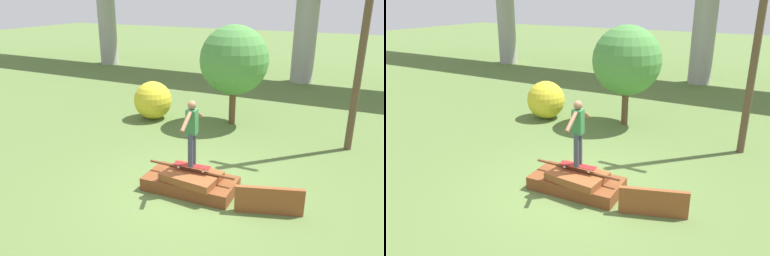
# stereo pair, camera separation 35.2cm
# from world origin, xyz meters

# --- Properties ---
(ground_plane) EXTENTS (80.00, 80.00, 0.00)m
(ground_plane) POSITION_xyz_m (0.00, 0.00, 0.00)
(ground_plane) COLOR #567038
(scrap_pile) EXTENTS (2.09, 1.10, 0.53)m
(scrap_pile) POSITION_xyz_m (0.01, -0.02, 0.21)
(scrap_pile) COLOR brown
(scrap_pile) RESTS_ON ground_plane
(scrap_plank_loose) EXTENTS (1.34, 0.53, 0.58)m
(scrap_plank_loose) POSITION_xyz_m (1.85, -0.17, 0.29)
(scrap_plank_loose) COLOR brown
(scrap_plank_loose) RESTS_ON ground_plane
(skateboard) EXTENTS (0.85, 0.27, 0.09)m
(skateboard) POSITION_xyz_m (0.04, -0.01, 0.61)
(skateboard) COLOR maroon
(skateboard) RESTS_ON scrap_pile
(skater) EXTENTS (0.24, 1.16, 1.48)m
(skater) POSITION_xyz_m (0.04, -0.01, 1.47)
(skater) COLOR #383D4C
(skater) RESTS_ON skateboard
(utility_pole) EXTENTS (1.30, 0.20, 7.19)m
(utility_pole) POSITION_xyz_m (2.97, 4.14, 3.72)
(utility_pole) COLOR brown
(utility_pole) RESTS_ON ground_plane
(tree_behind_left) EXTENTS (2.26, 2.26, 3.31)m
(tree_behind_left) POSITION_xyz_m (-0.82, 4.79, 2.17)
(tree_behind_left) COLOR brown
(tree_behind_left) RESTS_ON ground_plane
(bush_yellow_flowering) EXTENTS (1.33, 1.33, 1.33)m
(bush_yellow_flowering) POSITION_xyz_m (-3.54, 4.07, 0.67)
(bush_yellow_flowering) COLOR gold
(bush_yellow_flowering) RESTS_ON ground_plane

